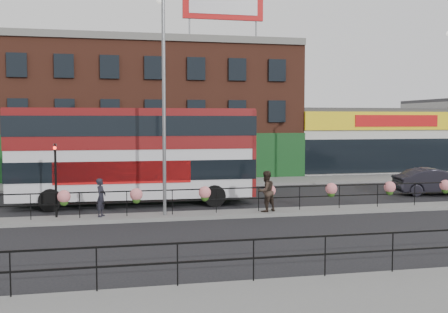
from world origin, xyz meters
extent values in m
plane|color=black|center=(0.00, 0.00, 0.00)|extent=(120.00, 120.00, 0.00)
cube|color=slate|center=(0.00, -12.00, 0.07)|extent=(60.00, 4.00, 0.15)
cube|color=slate|center=(0.00, 12.00, 0.07)|extent=(60.00, 4.00, 0.15)
cube|color=slate|center=(0.00, 0.00, 0.07)|extent=(60.00, 1.60, 0.15)
cube|color=gold|center=(0.00, -9.70, 0.01)|extent=(60.00, 0.10, 0.01)
cube|color=gold|center=(0.00, -9.88, 0.01)|extent=(60.00, 0.10, 0.01)
cube|color=brown|center=(-4.00, 20.00, 5.00)|extent=(25.00, 12.00, 10.00)
cube|color=#3F3F42|center=(-4.00, 20.00, 10.15)|extent=(25.00, 12.00, 0.30)
cube|color=#103E16|center=(-4.00, 13.92, 1.70)|extent=(25.00, 0.25, 3.40)
cube|color=silver|center=(16.00, 20.00, 2.50)|extent=(15.00, 12.00, 5.00)
cube|color=#3F3F42|center=(16.00, 20.00, 5.15)|extent=(15.00, 12.00, 0.30)
cube|color=yellow|center=(16.00, 13.92, 4.30)|extent=(15.00, 0.25, 1.40)
cube|color=red|center=(16.00, 13.80, 4.30)|extent=(7.00, 0.10, 0.90)
cube|color=black|center=(16.00, 13.92, 1.60)|extent=(15.00, 0.25, 2.60)
cylinder|color=slate|center=(0.00, 15.00, 11.00)|extent=(0.12, 0.12, 1.40)
cylinder|color=slate|center=(5.00, 15.00, 11.00)|extent=(0.12, 0.12, 1.40)
cube|color=black|center=(0.00, 0.00, 1.25)|extent=(30.00, 0.05, 0.05)
cube|color=black|center=(0.00, 0.00, 0.76)|extent=(30.00, 0.05, 0.05)
cylinder|color=black|center=(-9.00, 0.00, 0.70)|extent=(0.04, 0.04, 1.10)
cylinder|color=black|center=(-7.00, 0.00, 0.70)|extent=(0.04, 0.04, 1.10)
cylinder|color=black|center=(-5.00, 0.00, 0.70)|extent=(0.04, 0.04, 1.10)
cylinder|color=black|center=(-3.00, 0.00, 0.70)|extent=(0.04, 0.04, 1.10)
cylinder|color=black|center=(-1.00, 0.00, 0.70)|extent=(0.04, 0.04, 1.10)
cylinder|color=black|center=(1.00, 0.00, 0.70)|extent=(0.04, 0.04, 1.10)
cylinder|color=black|center=(3.00, 0.00, 0.70)|extent=(0.04, 0.04, 1.10)
cylinder|color=black|center=(5.00, 0.00, 0.70)|extent=(0.04, 0.04, 1.10)
cylinder|color=black|center=(7.00, 0.00, 0.70)|extent=(0.04, 0.04, 1.10)
cylinder|color=black|center=(9.00, 0.00, 0.70)|extent=(0.04, 0.04, 1.10)
sphere|color=#E1767B|center=(-7.64, 0.00, 1.10)|extent=(0.56, 0.56, 0.56)
sphere|color=#2A5317|center=(-7.64, 0.00, 0.87)|extent=(0.36, 0.36, 0.36)
sphere|color=#E1767B|center=(-4.58, 0.00, 1.10)|extent=(0.56, 0.56, 0.56)
sphere|color=#2A5317|center=(-4.58, 0.00, 0.87)|extent=(0.36, 0.36, 0.36)
sphere|color=#E1767B|center=(-1.53, 0.00, 1.10)|extent=(0.56, 0.56, 0.56)
sphere|color=#2A5317|center=(-1.53, 0.00, 0.87)|extent=(0.36, 0.36, 0.36)
sphere|color=#E1767B|center=(1.53, 0.00, 1.10)|extent=(0.56, 0.56, 0.56)
sphere|color=#2A5317|center=(1.53, 0.00, 0.87)|extent=(0.36, 0.36, 0.36)
sphere|color=#E1767B|center=(4.58, 0.00, 1.10)|extent=(0.56, 0.56, 0.56)
sphere|color=#2A5317|center=(4.58, 0.00, 0.87)|extent=(0.36, 0.36, 0.36)
sphere|color=#E1767B|center=(7.64, 0.00, 1.10)|extent=(0.56, 0.56, 0.56)
sphere|color=#2A5317|center=(7.64, 0.00, 0.87)|extent=(0.36, 0.36, 0.36)
sphere|color=#E1767B|center=(10.69, 0.00, 1.10)|extent=(0.56, 0.56, 0.56)
sphere|color=#2A5317|center=(10.69, 0.00, 0.87)|extent=(0.36, 0.36, 0.36)
cube|color=black|center=(-2.00, -10.10, 1.25)|extent=(20.00, 0.05, 0.05)
cube|color=black|center=(-2.00, -10.10, 0.76)|extent=(20.00, 0.05, 0.05)
cylinder|color=black|center=(-8.00, -10.10, 0.70)|extent=(0.04, 0.04, 1.10)
cylinder|color=black|center=(-6.00, -10.10, 0.70)|extent=(0.04, 0.04, 1.10)
cylinder|color=black|center=(-4.00, -10.10, 0.70)|extent=(0.04, 0.04, 1.10)
cylinder|color=black|center=(-2.00, -10.10, 0.70)|extent=(0.04, 0.04, 1.10)
cylinder|color=black|center=(0.00, -10.10, 0.70)|extent=(0.04, 0.04, 1.10)
cylinder|color=black|center=(2.00, -10.10, 0.70)|extent=(0.04, 0.04, 1.10)
cube|color=silver|center=(-4.51, 4.03, 2.64)|extent=(12.19, 3.10, 4.41)
cube|color=maroon|center=(-4.51, 4.03, 3.91)|extent=(12.26, 3.16, 1.98)
cube|color=black|center=(-4.51, 4.03, 1.87)|extent=(12.28, 3.18, 0.99)
cube|color=black|center=(-4.51, 4.03, 4.08)|extent=(12.30, 3.20, 0.99)
cube|color=maroon|center=(-4.51, 4.03, 4.88)|extent=(12.19, 3.10, 0.13)
cube|color=maroon|center=(1.50, 3.86, 2.64)|extent=(0.28, 2.82, 4.41)
cube|color=red|center=(-5.10, 2.65, 1.82)|extent=(6.61, 0.23, 1.10)
cylinder|color=black|center=(-8.51, 2.77, 0.55)|extent=(1.11, 0.36, 1.10)
cylinder|color=black|center=(-8.43, 5.52, 0.55)|extent=(1.11, 0.36, 1.10)
cylinder|color=black|center=(-0.58, 2.54, 0.55)|extent=(1.11, 0.36, 1.10)
cylinder|color=black|center=(-0.50, 5.30, 0.55)|extent=(1.11, 0.36, 1.10)
imported|color=black|center=(12.85, 4.05, 0.77)|extent=(3.07, 5.19, 1.55)
imported|color=black|center=(-6.10, 0.15, 0.99)|extent=(0.86, 0.78, 1.68)
imported|color=#30241C|center=(1.30, -0.16, 1.09)|extent=(1.44, 1.38, 1.88)
cylinder|color=slate|center=(-3.35, -0.07, 5.08)|extent=(0.16, 0.16, 9.86)
sphere|color=silver|center=(-3.35, 1.41, 9.86)|extent=(0.35, 0.35, 0.35)
cylinder|color=black|center=(-8.00, 0.40, 1.75)|extent=(0.10, 0.10, 3.20)
imported|color=black|center=(-8.00, 0.40, 3.35)|extent=(0.15, 0.18, 0.90)
sphere|color=#FF190C|center=(-8.00, 0.28, 3.17)|extent=(0.14, 0.14, 0.14)
camera|label=1|loc=(-5.57, -23.12, 4.37)|focal=42.00mm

